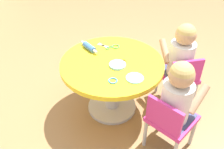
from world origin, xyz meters
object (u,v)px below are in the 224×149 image
Objects in this scene: rolling_pin at (89,47)px; seated_child_left at (178,94)px; craft_table at (112,75)px; seated_child_right at (182,52)px; child_chair_left at (170,120)px; craft_scissors at (106,47)px; child_chair_right at (179,76)px.

seated_child_left is at bearing -125.24° from rolling_pin.
seated_child_right reaches higher than craft_table.
child_chair_left is 0.23m from seated_child_left.
craft_table is at bearing -126.07° from rolling_pin.
craft_scissors is (0.57, 0.58, -0.02)m from seated_child_left.
seated_child_right is 0.65m from craft_scissors.
child_chair_right is 2.96× the size of rolling_pin.
rolling_pin reaches higher than child_chair_right.
craft_table is at bearing 109.46° from seated_child_right.
craft_table is 1.66× the size of seated_child_right.
child_chair_left is (-0.38, -0.47, -0.08)m from craft_table.
craft_scissors is at bearing 20.75° from craft_table.
craft_scissors is (0.22, 0.08, 0.13)m from craft_table.
child_chair_left is 1.05× the size of seated_child_left.
child_chair_right is at bearing -74.33° from craft_table.
seated_child_left reaches higher than craft_scissors.
child_chair_right is (0.51, -0.09, -0.23)m from seated_child_left.
rolling_pin is at bearing 114.15° from craft_scissors.
child_chair_right is (0.16, -0.58, -0.08)m from craft_table.
child_chair_right is (0.54, -0.11, 0.00)m from child_chair_left.
craft_table is at bearing 55.14° from seated_child_left.
seated_child_right is at bearing -7.70° from seated_child_left.
craft_table is at bearing 51.35° from child_chair_left.
seated_child_left reaches higher than craft_table.
child_chair_right is 0.23m from seated_child_right.
rolling_pin is (0.51, 0.72, 0.01)m from seated_child_left.
child_chair_left is at bearing 170.49° from seated_child_right.
craft_scissors is at bearing 45.57° from seated_child_left.
craft_table is 0.61m from child_chair_left.
craft_table is at bearing -159.25° from craft_scissors.
child_chair_left is 0.91m from rolling_pin.
craft_scissors is at bearing 84.83° from child_chair_right.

